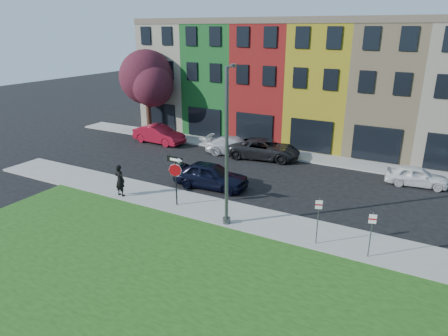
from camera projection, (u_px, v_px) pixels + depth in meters
The scene contains 15 objects.
ground at pixel (208, 241), 19.16m from camera, with size 120.00×120.00×0.00m, color black.
sidewalk_near at pixel (270, 224), 20.71m from camera, with size 40.00×3.00×0.12m, color gray.
sidewalk_far at pixel (270, 151), 32.91m from camera, with size 40.00×2.40×0.12m, color gray.
rowhouse_block at pixel (303, 83), 36.16m from camera, with size 30.00×10.12×10.00m.
stop_sign at pixel (175, 171), 22.14m from camera, with size 1.05×0.11×2.89m.
man at pixel (120, 180), 23.78m from camera, with size 0.74×0.52×1.94m, color black.
sedan_near at pixel (211, 175), 25.36m from camera, with size 4.96×2.33×1.64m, color black.
parked_car_red at pixel (159, 134), 35.23m from camera, with size 4.91×1.93×1.59m, color maroon.
parked_car_silver at pixel (236, 146), 31.97m from camera, with size 5.15×2.65×1.43m, color silver.
parked_car_dark at pixel (264, 149), 31.10m from camera, with size 5.91×3.49×1.54m, color black.
parked_car_white at pixel (417, 176), 25.73m from camera, with size 3.96×1.99×1.29m, color white.
street_lamp at pixel (227, 148), 19.56m from camera, with size 1.11×2.48×7.92m.
parking_sign_a at pixel (318, 216), 18.24m from camera, with size 0.30×0.15×2.33m.
parking_sign_b at pixel (371, 229), 17.20m from camera, with size 0.31×0.12×2.15m.
tree_purple at pixel (148, 79), 36.87m from camera, with size 6.00×5.25×7.76m.
Camera 1 is at (8.81, -14.45, 9.68)m, focal length 32.00 mm.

